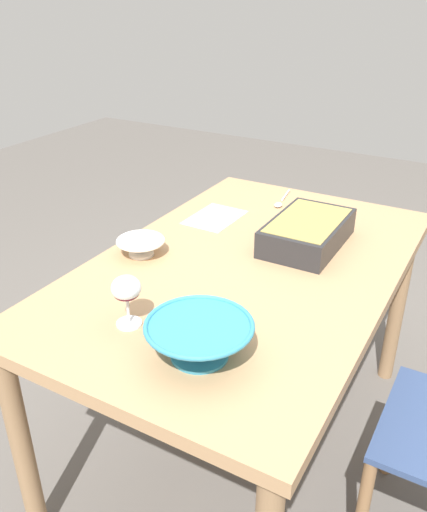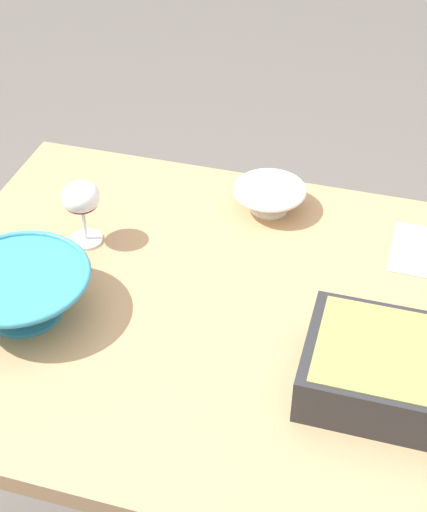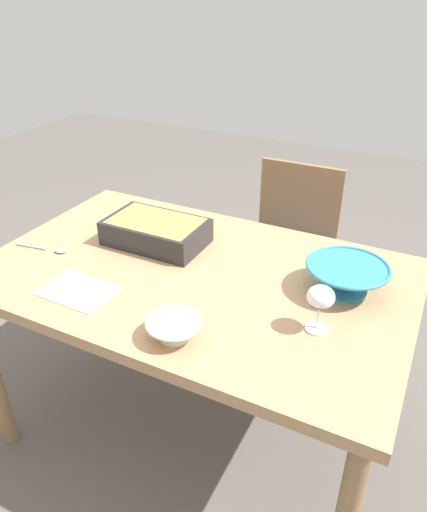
% 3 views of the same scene
% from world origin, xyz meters
% --- Properties ---
extents(ground_plane, '(8.00, 8.00, 0.00)m').
position_xyz_m(ground_plane, '(0.00, 0.00, 0.00)').
color(ground_plane, '#5B5651').
extents(dining_table, '(1.43, 0.89, 0.76)m').
position_xyz_m(dining_table, '(0.00, 0.00, 0.68)').
color(dining_table, tan).
rests_on(dining_table, ground_plane).
extents(chair, '(0.43, 0.46, 0.86)m').
position_xyz_m(chair, '(0.07, 0.81, 0.48)').
color(chair, '#334772').
rests_on(chair, ground_plane).
extents(wine_glass, '(0.08, 0.08, 0.14)m').
position_xyz_m(wine_glass, '(0.46, -0.11, 0.86)').
color(wine_glass, white).
rests_on(wine_glass, dining_table).
extents(casserole_dish, '(0.36, 0.22, 0.09)m').
position_xyz_m(casserole_dish, '(-0.22, 0.12, 0.81)').
color(casserole_dish, '#262628').
rests_on(casserole_dish, dining_table).
extents(mixing_bowl, '(0.26, 0.26, 0.09)m').
position_xyz_m(mixing_bowl, '(0.48, 0.11, 0.82)').
color(mixing_bowl, teal).
rests_on(mixing_bowl, dining_table).
extents(small_bowl, '(0.16, 0.16, 0.06)m').
position_xyz_m(small_bowl, '(0.12, -0.32, 0.80)').
color(small_bowl, white).
rests_on(small_bowl, dining_table).
extents(serving_spoon, '(0.21, 0.05, 0.01)m').
position_xyz_m(serving_spoon, '(-0.53, -0.11, 0.77)').
color(serving_spoon, silver).
rests_on(serving_spoon, dining_table).
extents(napkin, '(0.24, 0.17, 0.00)m').
position_xyz_m(napkin, '(-0.27, -0.27, 0.76)').
color(napkin, '#B2CCB7').
rests_on(napkin, dining_table).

